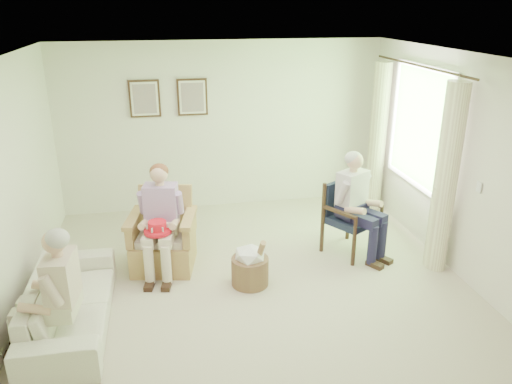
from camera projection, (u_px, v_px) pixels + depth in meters
floor at (255, 294)px, 5.69m from camera, size 5.50×5.50×0.00m
back_wall at (223, 127)px, 7.75m from camera, size 5.00×0.04×2.60m
front_wall at (349, 360)px, 2.70m from camera, size 5.00×0.04×2.60m
left_wall at (0, 204)px, 4.79m from camera, size 0.04×5.50×2.60m
right_wall at (471, 173)px, 5.66m from camera, size 0.04×5.50×2.60m
ceiling at (255, 59)px, 4.76m from camera, size 5.00×5.50×0.02m
window at (420, 124)px, 6.65m from camera, size 0.13×2.50×1.63m
curtain_left at (446, 180)px, 5.88m from camera, size 0.34×0.34×2.30m
curtain_right at (378, 138)px, 7.68m from camera, size 0.34×0.34×2.30m
framed_print_left at (145, 99)px, 7.34m from camera, size 0.45×0.05×0.55m
framed_print_right at (192, 97)px, 7.46m from camera, size 0.45×0.05×0.55m
wicker_armchair at (163, 243)px, 6.21m from camera, size 0.76×0.75×0.97m
wood_armchair at (350, 214)px, 6.55m from camera, size 0.61×0.57×0.93m
sofa at (70, 302)px, 5.04m from camera, size 1.89×0.74×0.55m
person_wicker at (161, 213)px, 5.93m from camera, size 0.40×0.62×1.32m
person_dark at (356, 198)px, 6.31m from camera, size 0.40×0.62×1.35m
person_sofa at (57, 289)px, 4.51m from camera, size 0.42×0.63×1.23m
red_hat at (158, 228)px, 5.77m from camera, size 0.32×0.32×0.14m
hatbox at (250, 265)px, 5.80m from camera, size 0.51×0.51×0.64m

